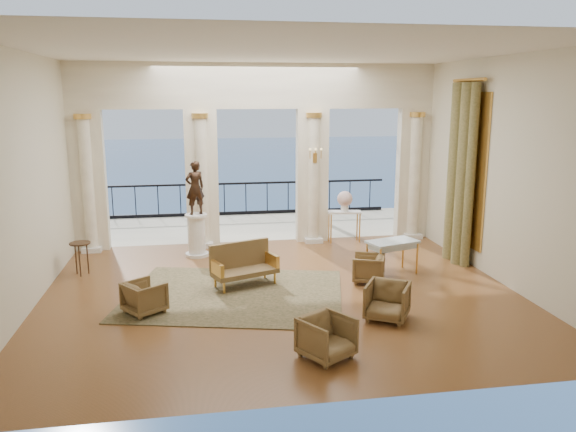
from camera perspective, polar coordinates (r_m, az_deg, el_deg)
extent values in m
plane|color=#543817|center=(10.92, -0.72, -7.81)|extent=(9.00, 9.00, 0.00)
plane|color=beige|center=(6.51, 4.55, -1.05)|extent=(9.00, 0.00, 9.00)
plane|color=beige|center=(10.67, -25.43, 3.01)|extent=(0.00, 8.00, 8.00)
plane|color=beige|center=(11.90, 21.27, 4.20)|extent=(0.00, 8.00, 8.00)
plane|color=white|center=(10.29, -0.79, 16.46)|extent=(9.00, 9.00, 0.00)
cube|color=beige|center=(14.08, -3.19, 13.05)|extent=(9.00, 0.30, 1.10)
cube|color=beige|center=(14.37, -19.58, 3.35)|extent=(0.80, 0.30, 3.40)
cylinder|color=beige|center=(14.21, -19.68, 2.84)|extent=(0.28, 0.28, 3.20)
cylinder|color=gold|center=(14.06, -20.16, 9.49)|extent=(0.40, 0.40, 0.12)
cube|color=silver|center=(14.52, -19.24, -3.16)|extent=(0.45, 0.45, 0.12)
cube|color=beige|center=(14.14, -8.74, 3.78)|extent=(0.80, 0.30, 3.40)
cylinder|color=beige|center=(13.98, -8.72, 3.27)|extent=(0.28, 0.28, 3.20)
cylinder|color=gold|center=(13.82, -8.94, 10.04)|extent=(0.40, 0.40, 0.12)
cube|color=silver|center=(14.30, -8.52, -2.84)|extent=(0.45, 0.45, 0.12)
cube|color=beige|center=(14.44, 2.46, 4.09)|extent=(0.80, 0.30, 3.40)
cylinder|color=beige|center=(14.28, 2.60, 3.59)|extent=(0.28, 0.28, 3.20)
cylinder|color=gold|center=(14.13, 2.67, 10.22)|extent=(0.40, 0.40, 0.12)
cube|color=silver|center=(14.59, 2.55, -2.40)|extent=(0.45, 0.45, 0.12)
cube|color=beige|center=(15.22, 12.48, 4.23)|extent=(0.80, 0.30, 3.40)
cylinder|color=beige|center=(15.07, 12.72, 3.75)|extent=(0.28, 0.28, 3.20)
cylinder|color=gold|center=(14.93, 13.02, 10.03)|extent=(0.40, 0.40, 0.12)
cube|color=silver|center=(15.37, 12.45, -1.93)|extent=(0.45, 0.45, 0.12)
cube|color=#A9A28C|center=(16.46, -3.77, -1.12)|extent=(10.00, 3.60, 0.10)
cube|color=black|center=(17.82, -4.32, 3.34)|extent=(9.00, 0.06, 0.06)
cube|color=black|center=(17.99, -4.28, 0.35)|extent=(9.00, 0.06, 0.10)
cylinder|color=black|center=(17.91, -4.30, 1.75)|extent=(0.03, 0.03, 1.00)
cylinder|color=black|center=(18.02, -17.40, 1.29)|extent=(0.03, 0.03, 1.00)
cylinder|color=black|center=(18.71, 8.31, 2.11)|extent=(0.03, 0.03, 1.00)
cylinder|color=#4C3823|center=(17.19, 2.56, 6.73)|extent=(0.20, 0.20, 4.20)
plane|color=navy|center=(70.83, -8.07, 4.18)|extent=(160.00, 160.00, 0.00)
cylinder|color=brown|center=(12.74, 18.03, 3.77)|extent=(0.26, 0.26, 4.00)
cylinder|color=brown|center=(13.12, 16.98, 4.07)|extent=(0.32, 0.32, 4.00)
cylinder|color=brown|center=(13.54, 16.30, 4.34)|extent=(0.26, 0.26, 4.00)
cylinder|color=gold|center=(13.05, 17.91, 13.01)|extent=(0.08, 1.40, 0.08)
cube|color=gold|center=(13.20, 17.83, 4.50)|extent=(0.04, 1.60, 3.40)
cube|color=gold|center=(14.07, 2.75, 5.92)|extent=(0.10, 0.04, 0.25)
cylinder|color=gold|center=(13.95, 2.25, 6.28)|extent=(0.02, 0.02, 0.22)
cylinder|color=gold|center=(13.98, 2.82, 6.29)|extent=(0.02, 0.02, 0.22)
cylinder|color=gold|center=(14.01, 3.38, 6.30)|extent=(0.02, 0.02, 0.22)
cube|color=#292F19|center=(10.86, -5.42, -7.93)|extent=(4.66, 4.00, 0.02)
imported|color=#423519|center=(8.28, 3.95, -12.02)|extent=(0.90, 0.88, 0.69)
imported|color=#423519|center=(9.73, 10.05, -8.35)|extent=(0.92, 0.90, 0.70)
imported|color=#423519|center=(11.55, 8.18, -5.16)|extent=(0.76, 0.78, 0.63)
imported|color=#423519|center=(10.17, -14.38, -7.86)|extent=(0.83, 0.83, 0.63)
cube|color=#423519|center=(11.23, -4.37, -5.71)|extent=(1.40, 0.96, 0.10)
cube|color=#423519|center=(11.36, -4.96, -3.90)|extent=(1.24, 0.54, 0.53)
cube|color=gold|center=(10.94, -7.24, -5.32)|extent=(0.26, 0.52, 0.25)
cube|color=gold|center=(11.45, -1.67, -4.43)|extent=(0.26, 0.52, 0.25)
cylinder|color=gold|center=(10.88, -6.50, -7.29)|extent=(0.05, 0.05, 0.24)
cylinder|color=gold|center=(11.36, -1.35, -6.37)|extent=(0.05, 0.05, 0.24)
cylinder|color=gold|center=(11.25, -7.40, -6.65)|extent=(0.05, 0.05, 0.24)
cylinder|color=gold|center=(11.71, -2.37, -5.80)|extent=(0.05, 0.05, 0.24)
cube|color=#A1B9CD|center=(12.06, 10.58, -2.60)|extent=(1.18, 0.86, 0.05)
cylinder|color=gold|center=(11.69, 9.35, -4.86)|extent=(0.04, 0.04, 0.68)
cylinder|color=gold|center=(12.26, 12.98, -4.21)|extent=(0.04, 0.04, 0.68)
cylinder|color=gold|center=(12.07, 8.01, -4.28)|extent=(0.04, 0.04, 0.68)
cylinder|color=gold|center=(12.62, 11.59, -3.68)|extent=(0.04, 0.04, 0.68)
cylinder|color=silver|center=(13.50, -9.20, -3.86)|extent=(0.55, 0.55, 0.07)
cylinder|color=silver|center=(13.38, -9.27, -1.94)|extent=(0.40, 0.40, 0.88)
cylinder|color=silver|center=(13.27, -9.34, 0.07)|extent=(0.51, 0.51, 0.06)
imported|color=black|center=(13.15, -9.43, 2.85)|extent=(0.53, 0.44, 1.25)
cube|color=silver|center=(14.50, 5.77, 0.40)|extent=(0.90, 0.47, 0.05)
cylinder|color=gold|center=(14.44, 4.28, -1.27)|extent=(0.04, 0.04, 0.76)
cylinder|color=gold|center=(14.51, 7.27, -1.26)|extent=(0.04, 0.04, 0.76)
cylinder|color=gold|center=(14.67, 4.21, -1.05)|extent=(0.04, 0.04, 0.76)
cylinder|color=gold|center=(14.74, 7.15, -1.05)|extent=(0.04, 0.04, 0.76)
cylinder|color=white|center=(14.47, 5.78, 0.97)|extent=(0.20, 0.20, 0.25)
sphere|color=#C1888E|center=(14.43, 5.79, 1.75)|extent=(0.39, 0.39, 0.39)
cylinder|color=black|center=(12.57, -20.39, -2.61)|extent=(0.43, 0.43, 0.03)
cylinder|color=black|center=(12.70, -19.68, -4.06)|extent=(0.03, 0.03, 0.68)
cylinder|color=black|center=(12.75, -20.74, -4.07)|extent=(0.03, 0.03, 0.68)
cylinder|color=black|center=(12.53, -20.40, -4.33)|extent=(0.03, 0.03, 0.68)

